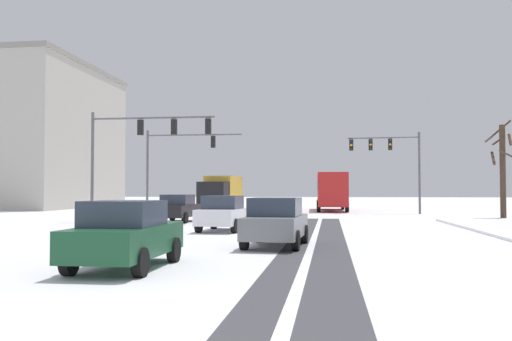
# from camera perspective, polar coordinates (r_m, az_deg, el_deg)

# --- Properties ---
(wheel_track_left_lane) EXTENTS (1.08, 34.23, 0.01)m
(wheel_track_left_lane) POSITION_cam_1_polar(r_m,az_deg,el_deg) (19.76, 7.73, -7.44)
(wheel_track_left_lane) COLOR #424247
(wheel_track_left_lane) RESTS_ON ground
(wheel_track_right_lane) EXTENTS (0.78, 34.23, 0.01)m
(wheel_track_right_lane) POSITION_cam_1_polar(r_m,az_deg,el_deg) (19.79, 4.31, -7.44)
(wheel_track_right_lane) COLOR #424247
(wheel_track_right_lane) RESTS_ON ground
(traffic_signal_near_left) EXTENTS (7.48, 0.42, 6.50)m
(traffic_signal_near_left) POSITION_cam_1_polar(r_m,az_deg,el_deg) (33.22, -11.71, 3.12)
(traffic_signal_near_left) COLOR #56565B
(traffic_signal_near_left) RESTS_ON ground
(traffic_signal_far_left) EXTENTS (7.47, 0.38, 6.50)m
(traffic_signal_far_left) POSITION_cam_1_polar(r_m,az_deg,el_deg) (42.98, -8.39, 1.50)
(traffic_signal_far_left) COLOR #56565B
(traffic_signal_far_left) RESTS_ON ground
(traffic_signal_far_right) EXTENTS (5.67, 0.64, 6.50)m
(traffic_signal_far_right) POSITION_cam_1_polar(r_m,az_deg,el_deg) (45.73, 13.62, 1.66)
(traffic_signal_far_right) COLOR #56565B
(traffic_signal_far_right) RESTS_ON ground
(car_black_lead) EXTENTS (1.99, 4.18, 1.62)m
(car_black_lead) POSITION_cam_1_polar(r_m,az_deg,el_deg) (33.09, -7.99, -3.85)
(car_black_lead) COLOR black
(car_black_lead) RESTS_ON ground
(car_white_second) EXTENTS (2.01, 4.19, 1.62)m
(car_white_second) POSITION_cam_1_polar(r_m,az_deg,el_deg) (25.56, -3.37, -4.40)
(car_white_second) COLOR silver
(car_white_second) RESTS_ON ground
(car_grey_third) EXTENTS (2.02, 4.19, 1.62)m
(car_grey_third) POSITION_cam_1_polar(r_m,az_deg,el_deg) (18.50, 2.05, -5.30)
(car_grey_third) COLOR slate
(car_grey_third) RESTS_ON ground
(car_dark_green_fourth) EXTENTS (1.85, 4.11, 1.62)m
(car_dark_green_fourth) POSITION_cam_1_polar(r_m,az_deg,el_deg) (13.67, -13.25, -6.39)
(car_dark_green_fourth) COLOR #194C2D
(car_dark_green_fourth) RESTS_ON ground
(bus_oncoming) EXTENTS (2.90, 11.07, 3.38)m
(bus_oncoming) POSITION_cam_1_polar(r_m,az_deg,el_deg) (51.39, 7.75, -1.89)
(bus_oncoming) COLOR #B21E1E
(bus_oncoming) RESTS_ON ground
(box_truck_delivery) EXTENTS (2.46, 7.46, 3.02)m
(box_truck_delivery) POSITION_cam_1_polar(r_m,az_deg,el_deg) (45.45, -3.58, -2.34)
(box_truck_delivery) COLOR black
(box_truck_delivery) RESTS_ON ground
(bare_tree_sidewalk_far) EXTENTS (2.02, 1.89, 6.73)m
(bare_tree_sidewalk_far) POSITION_cam_1_polar(r_m,az_deg,el_deg) (41.08, 23.96, 0.34)
(bare_tree_sidewalk_far) COLOR #423023
(bare_tree_sidewalk_far) RESTS_ON ground
(office_building_far_left_block) EXTENTS (18.66, 19.97, 15.28)m
(office_building_far_left_block) POSITION_cam_1_polar(r_m,az_deg,el_deg) (66.12, -23.81, 3.14)
(office_building_far_left_block) COLOR #B2ADA3
(office_building_far_left_block) RESTS_ON ground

